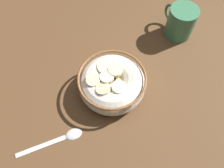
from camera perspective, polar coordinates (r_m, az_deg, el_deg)
The scene contains 4 objects.
ground_plane at distance 58.57cm, azimuth 0.00°, elevation -1.89°, with size 105.63×105.63×2.00cm, color brown.
cereal_bowl at distance 54.77cm, azimuth -0.04°, elevation 0.16°, with size 15.94×15.94×6.76cm.
spoon at distance 53.99cm, azimuth -11.96°, elevation -12.75°, with size 4.55×15.02×0.80cm.
coffee_mug at distance 67.63cm, azimuth 16.39°, elevation 14.41°, with size 10.35×7.54×8.64cm.
Camera 1 is at (-22.44, 14.32, 51.17)cm, focal length 37.36 mm.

